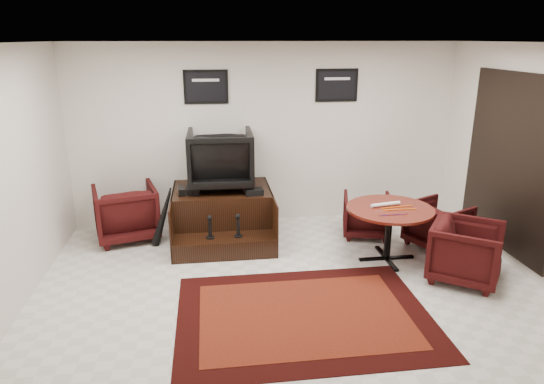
{
  "coord_description": "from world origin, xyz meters",
  "views": [
    {
      "loc": [
        -0.9,
        -4.93,
        2.85
      ],
      "look_at": [
        -0.12,
        0.9,
        0.97
      ],
      "focal_mm": 32.0,
      "sensor_mm": 36.0,
      "label": 1
    }
  ],
  "objects_px": {
    "shine_podium": "(223,216)",
    "shine_chair": "(220,156)",
    "table_chair_back": "(367,213)",
    "table_chair_corner": "(467,249)",
    "meeting_table": "(390,214)",
    "table_chair_window": "(438,222)",
    "armchair_side": "(126,210)"
  },
  "relations": [
    {
      "from": "meeting_table",
      "to": "table_chair_back",
      "type": "height_order",
      "value": "meeting_table"
    },
    {
      "from": "shine_chair",
      "to": "table_chair_corner",
      "type": "bearing_deg",
      "value": 147.88
    },
    {
      "from": "shine_podium",
      "to": "meeting_table",
      "type": "height_order",
      "value": "meeting_table"
    },
    {
      "from": "shine_chair",
      "to": "table_chair_back",
      "type": "distance_m",
      "value": 2.33
    },
    {
      "from": "shine_podium",
      "to": "meeting_table",
      "type": "distance_m",
      "value": 2.42
    },
    {
      "from": "table_chair_back",
      "to": "table_chair_corner",
      "type": "relative_size",
      "value": 0.86
    },
    {
      "from": "shine_podium",
      "to": "shine_chair",
      "type": "distance_m",
      "value": 0.88
    },
    {
      "from": "shine_podium",
      "to": "table_chair_window",
      "type": "xyz_separation_m",
      "value": [
        3.01,
        -0.74,
        0.02
      ]
    },
    {
      "from": "armchair_side",
      "to": "table_chair_window",
      "type": "bearing_deg",
      "value": 153.67
    },
    {
      "from": "shine_podium",
      "to": "armchair_side",
      "type": "bearing_deg",
      "value": 173.56
    },
    {
      "from": "shine_chair",
      "to": "meeting_table",
      "type": "relative_size",
      "value": 0.84
    },
    {
      "from": "shine_podium",
      "to": "armchair_side",
      "type": "relative_size",
      "value": 1.66
    },
    {
      "from": "shine_chair",
      "to": "table_chair_window",
      "type": "height_order",
      "value": "shine_chair"
    },
    {
      "from": "armchair_side",
      "to": "meeting_table",
      "type": "distance_m",
      "value": 3.76
    },
    {
      "from": "table_chair_window",
      "to": "meeting_table",
      "type": "bearing_deg",
      "value": 84.93
    },
    {
      "from": "meeting_table",
      "to": "shine_podium",
      "type": "bearing_deg",
      "value": 153.79
    },
    {
      "from": "shine_podium",
      "to": "armchair_side",
      "type": "height_order",
      "value": "armchair_side"
    },
    {
      "from": "shine_chair",
      "to": "meeting_table",
      "type": "height_order",
      "value": "shine_chair"
    },
    {
      "from": "shine_podium",
      "to": "table_chair_back",
      "type": "xyz_separation_m",
      "value": [
        2.14,
        -0.2,
        0.01
      ]
    },
    {
      "from": "shine_podium",
      "to": "table_chair_window",
      "type": "height_order",
      "value": "shine_podium"
    },
    {
      "from": "table_chair_back",
      "to": "table_chair_corner",
      "type": "xyz_separation_m",
      "value": [
        0.75,
        -1.53,
        0.06
      ]
    },
    {
      "from": "table_chair_back",
      "to": "table_chair_window",
      "type": "relative_size",
      "value": 0.96
    },
    {
      "from": "shine_podium",
      "to": "shine_chair",
      "type": "bearing_deg",
      "value": 90.0
    },
    {
      "from": "meeting_table",
      "to": "table_chair_window",
      "type": "relative_size",
      "value": 1.55
    },
    {
      "from": "table_chair_window",
      "to": "table_chair_corner",
      "type": "distance_m",
      "value": 1.0
    },
    {
      "from": "meeting_table",
      "to": "table_chair_window",
      "type": "height_order",
      "value": "meeting_table"
    },
    {
      "from": "shine_chair",
      "to": "table_chair_corner",
      "type": "xyz_separation_m",
      "value": [
        2.89,
        -1.88,
        -0.8
      ]
    },
    {
      "from": "shine_chair",
      "to": "table_chair_window",
      "type": "xyz_separation_m",
      "value": [
        3.01,
        -0.89,
        -0.85
      ]
    },
    {
      "from": "armchair_side",
      "to": "table_chair_back",
      "type": "height_order",
      "value": "armchair_side"
    },
    {
      "from": "table_chair_corner",
      "to": "shine_chair",
      "type": "bearing_deg",
      "value": 92.37
    },
    {
      "from": "shine_chair",
      "to": "table_chair_corner",
      "type": "relative_size",
      "value": 1.17
    },
    {
      "from": "armchair_side",
      "to": "table_chair_window",
      "type": "relative_size",
      "value": 1.22
    }
  ]
}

